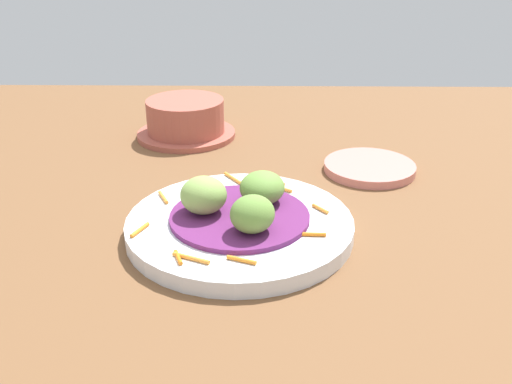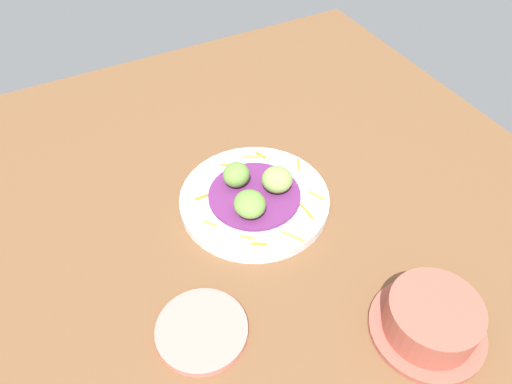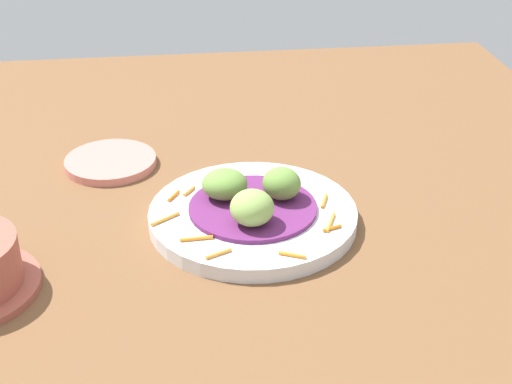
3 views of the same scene
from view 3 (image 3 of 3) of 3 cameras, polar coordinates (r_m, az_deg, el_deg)
The scene contains 8 objects.
table_surface at distance 88.47cm, azimuth -3.55°, elevation -1.48°, with size 110.00×110.00×2.00cm, color brown.
main_plate at distance 83.77cm, azimuth -0.24°, elevation -1.86°, with size 23.61×23.61×1.71cm, color silver.
cabbage_bed at distance 83.20cm, azimuth -0.25°, elevation -1.20°, with size 14.51×14.51×0.53cm, color #60235B.
carrot_garnish at distance 82.00cm, azimuth -0.63°, elevation -1.76°, with size 19.93×20.60×0.40cm.
guac_scoop_left at distance 78.86cm, azimuth -0.30°, elevation -1.22°, with size 4.83×4.78×3.85cm, color #84A851.
guac_scoop_center at distance 83.78cm, azimuth 1.99°, elevation 0.67°, with size 4.23×4.49×3.69cm, color olive.
guac_scoop_right at distance 83.98cm, azimuth -2.43°, elevation 0.61°, with size 5.23×4.82×3.36cm, color olive.
side_plate_small at distance 98.07cm, azimuth -11.16°, elevation 2.29°, with size 11.83×11.83×1.09cm, color tan.
Camera 3 is at (75.87, -3.86, 46.34)cm, focal length 51.81 mm.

